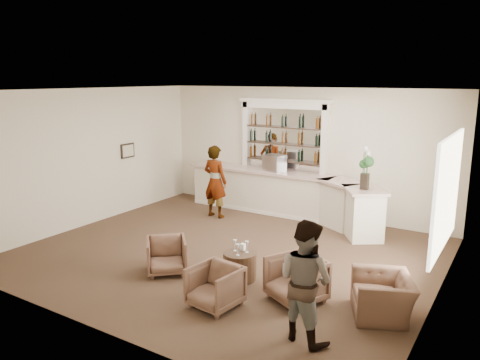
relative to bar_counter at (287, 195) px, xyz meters
name	(u,v)px	position (x,y,z in m)	size (l,w,h in m)	color
ground	(228,253)	(0.16, -3.00, -0.57)	(8.00, 8.00, 0.00)	#4D3826
room_shell	(253,137)	(0.33, -2.29, 1.77)	(8.04, 7.02, 3.32)	beige
bar_counter	(287,195)	(0.00, 0.00, 0.00)	(5.72, 1.80, 1.14)	white
back_bar_alcove	(283,136)	(-0.34, 0.41, 1.46)	(2.64, 0.25, 3.00)	white
cocktail_table	(240,266)	(1.04, -3.95, -0.32)	(0.60, 0.60, 0.50)	#432E1D
sommelier	(215,181)	(-1.54, -1.01, 0.36)	(0.68, 0.45, 1.87)	gray
guest	(305,281)	(2.82, -5.13, 0.28)	(0.83, 0.65, 1.71)	gray
armchair_left	(167,256)	(-0.27, -4.42, -0.24)	(0.70, 0.73, 0.66)	brown
armchair_center	(215,287)	(1.25, -5.03, -0.24)	(0.72, 0.74, 0.67)	brown
armchair_right	(296,279)	(2.25, -4.18, -0.21)	(0.79, 0.81, 0.74)	brown
armchair_far	(382,296)	(3.56, -3.92, -0.26)	(0.97, 0.84, 0.63)	brown
espresso_machine	(274,163)	(-0.40, 0.05, 0.79)	(0.50, 0.42, 0.44)	silver
flower_vase	(366,165)	(2.22, -0.68, 1.10)	(0.25, 0.25, 0.95)	black
wine_glass_bar_left	(275,168)	(-0.31, -0.06, 0.67)	(0.07, 0.07, 0.21)	white
wine_glass_bar_right	(269,166)	(-0.59, 0.10, 0.67)	(0.07, 0.07, 0.21)	white
wine_glass_tbl_a	(235,245)	(0.92, -3.92, 0.03)	(0.07, 0.07, 0.21)	white
wine_glass_tbl_b	(247,247)	(1.14, -3.87, 0.03)	(0.07, 0.07, 0.21)	white
wine_glass_tbl_c	(238,250)	(1.08, -4.08, 0.03)	(0.07, 0.07, 0.21)	white
napkin_holder	(243,247)	(1.02, -3.81, -0.01)	(0.08, 0.08, 0.12)	white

